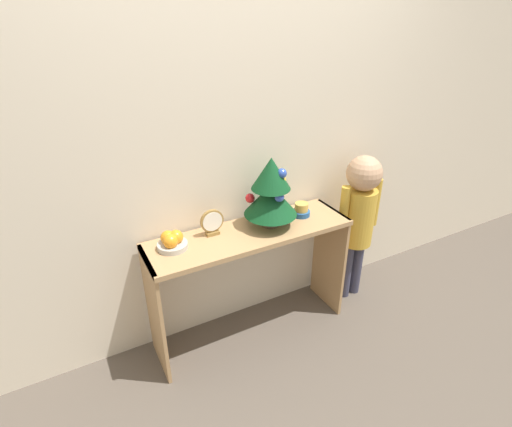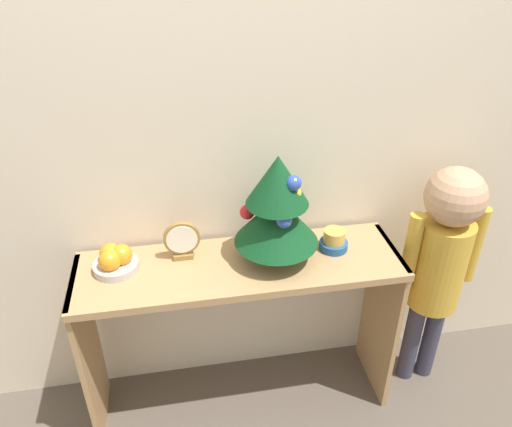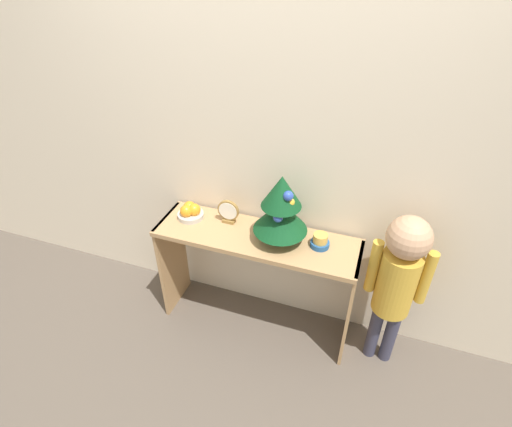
# 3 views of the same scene
# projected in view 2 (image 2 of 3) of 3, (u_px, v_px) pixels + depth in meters

# --- Properties ---
(back_wall) EXTENTS (7.00, 0.05, 2.50)m
(back_wall) POSITION_uv_depth(u_px,v_px,m) (228.00, 117.00, 1.81)
(back_wall) COLOR beige
(back_wall) RESTS_ON ground_plane
(console_table) EXTENTS (1.24, 0.36, 0.75)m
(console_table) POSITION_uv_depth(u_px,v_px,m) (241.00, 298.00, 1.97)
(console_table) COLOR tan
(console_table) RESTS_ON ground_plane
(mini_tree) EXTENTS (0.31, 0.31, 0.43)m
(mini_tree) POSITION_uv_depth(u_px,v_px,m) (277.00, 207.00, 1.79)
(mini_tree) COLOR #4C3828
(mini_tree) RESTS_ON console_table
(fruit_bowl) EXTENTS (0.17, 0.17, 0.10)m
(fruit_bowl) POSITION_uv_depth(u_px,v_px,m) (115.00, 260.00, 1.82)
(fruit_bowl) COLOR #B7B2A8
(fruit_bowl) RESTS_ON console_table
(singing_bowl) EXTENTS (0.11, 0.11, 0.08)m
(singing_bowl) POSITION_uv_depth(u_px,v_px,m) (334.00, 241.00, 1.94)
(singing_bowl) COLOR #235189
(singing_bowl) RESTS_ON console_table
(desk_clock) EXTENTS (0.14, 0.04, 0.16)m
(desk_clock) POSITION_uv_depth(u_px,v_px,m) (182.00, 241.00, 1.87)
(desk_clock) COLOR olive
(desk_clock) RESTS_ON console_table
(child_figure) EXTENTS (0.33, 0.23, 1.08)m
(child_figure) POSITION_uv_depth(u_px,v_px,m) (442.00, 253.00, 2.02)
(child_figure) COLOR #38384C
(child_figure) RESTS_ON ground_plane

